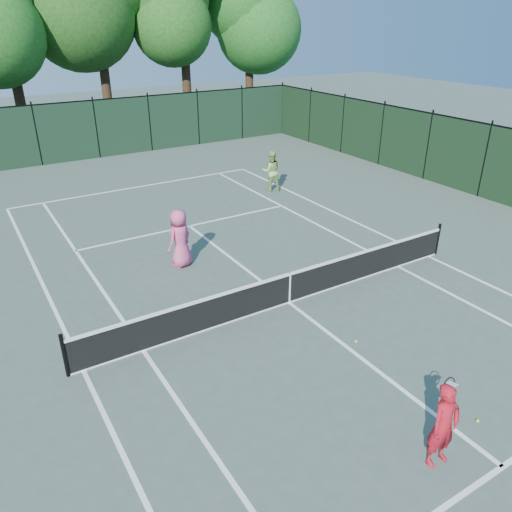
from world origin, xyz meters
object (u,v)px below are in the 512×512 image
coach (444,426)px  player_pink (180,238)px  loose_ball_midcourt (356,341)px  player_green (271,171)px  loose_ball_near_cart (478,421)px

coach → player_pink: size_ratio=0.89×
coach → loose_ball_midcourt: 3.65m
coach → player_green: size_ratio=0.91×
player_green → loose_ball_near_cart: bearing=90.8°
player_green → loose_ball_midcourt: size_ratio=26.02×
player_pink → loose_ball_near_cart: (2.08, -9.09, -0.88)m
player_green → loose_ball_midcourt: player_green is taller
coach → player_green: 15.15m
coach → player_green: player_green is taller
loose_ball_near_cart → loose_ball_midcourt: same height
player_green → loose_ball_midcourt: (-4.55, -10.66, -0.85)m
player_pink → coach: bearing=69.6°
player_pink → loose_ball_near_cart: player_pink is taller
player_pink → loose_ball_near_cart: 9.37m
coach → loose_ball_near_cart: coach is taller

